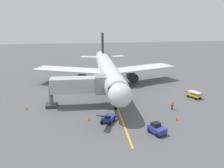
{
  "coord_description": "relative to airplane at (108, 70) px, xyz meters",
  "views": [
    {
      "loc": [
        9.39,
        50.95,
        14.44
      ],
      "look_at": [
        1.99,
        10.25,
        3.0
      ],
      "focal_mm": 36.16,
      "sensor_mm": 36.0,
      "label": 1
    }
  ],
  "objects": [
    {
      "name": "tug_near_nose",
      "position": [
        -2.84,
        23.17,
        -3.3
      ],
      "size": [
        2.27,
        2.7,
        1.5
      ],
      "color": "#2D3899",
      "rests_on": "ground"
    },
    {
      "name": "belt_loader_starboard_side",
      "position": [
        2.99,
        18.56,
        -3.29
      ],
      "size": [
        3.41,
        4.53,
        2.32
      ],
      "color": "#2D3899",
      "rests_on": "ground"
    },
    {
      "name": "ground_plane",
      "position": [
        -1.46,
        -1.98,
        -4.0
      ],
      "size": [
        220.0,
        220.0,
        0.0
      ],
      "primitive_type": "plane",
      "color": "#565659"
    },
    {
      "name": "safety_cone_nose_right",
      "position": [
        -7.37,
        19.67,
        -3.73
      ],
      "size": [
        0.32,
        0.32,
        0.55
      ],
      "primitive_type": "cone",
      "color": "#F2590F",
      "rests_on": "ground"
    },
    {
      "name": "baggage_cart_portside",
      "position": [
        -15.44,
        10.59,
        -3.35
      ],
      "size": [
        2.29,
        2.93,
        1.27
      ],
      "color": "yellow",
      "rests_on": "ground"
    },
    {
      "name": "jet_bridge",
      "position": [
        6.07,
        10.92,
        -0.24
      ],
      "size": [
        11.48,
        3.56,
        5.4
      ],
      "color": "#B7B7BC",
      "rests_on": "ground"
    },
    {
      "name": "airplane",
      "position": [
        0.0,
        0.0,
        0.0
      ],
      "size": [
        34.74,
        40.34,
        11.5
      ],
      "color": "silver",
      "rests_on": "ground"
    },
    {
      "name": "apron_lead_in_line",
      "position": [
        0.02,
        6.28,
        -4.0
      ],
      "size": [
        2.78,
        39.93,
        0.01
      ],
      "primitive_type": "cube",
      "rotation": [
        0.0,
        0.0,
        -0.06
      ],
      "color": "yellow",
      "rests_on": "ground"
    },
    {
      "name": "ground_crew_marshaller",
      "position": [
        -8.53,
        15.51,
        -3.12
      ],
      "size": [
        0.37,
        0.46,
        1.71
      ],
      "color": "#23232D",
      "rests_on": "ground"
    },
    {
      "name": "safety_cone_nose_left",
      "position": [
        5.73,
        17.45,
        -3.73
      ],
      "size": [
        0.32,
        0.32,
        0.55
      ],
      "primitive_type": "cone",
      "color": "#F2590F",
      "rests_on": "ground"
    },
    {
      "name": "safety_cone_wing_port",
      "position": [
        15.77,
        11.19,
        -3.73
      ],
      "size": [
        0.32,
        0.32,
        0.55
      ],
      "primitive_type": "cone",
      "color": "#F2590F",
      "rests_on": "ground"
    }
  ]
}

